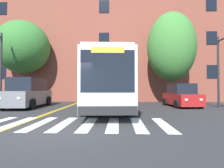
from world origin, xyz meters
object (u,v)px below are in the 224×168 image
car_grey_near_lane (28,93)px  car_navy_behind_bus (117,93)px  city_bus (108,83)px  street_tree_curbside_small (23,48)px  traffic_light_overhead (108,67)px  street_tree_curbside_large (171,47)px  car_red_far_lane (181,96)px

car_grey_near_lane → car_navy_behind_bus: car_grey_near_lane is taller
city_bus → street_tree_curbside_small: (-8.89, 4.16, 3.72)m
traffic_light_overhead → street_tree_curbside_large: bearing=20.4°
car_red_far_lane → street_tree_curbside_small: size_ratio=0.46×
street_tree_curbside_large → street_tree_curbside_small: street_tree_curbside_large is taller
traffic_light_overhead → street_tree_curbside_small: street_tree_curbside_small is taller
street_tree_curbside_large → street_tree_curbside_small: 14.61m
car_grey_near_lane → street_tree_curbside_large: bearing=15.2°
car_red_far_lane → street_tree_curbside_large: size_ratio=0.45×
car_grey_near_lane → street_tree_curbside_large: size_ratio=0.59×
city_bus → traffic_light_overhead: 1.77m
street_tree_curbside_small → car_red_far_lane: bearing=-11.9°
street_tree_curbside_large → street_tree_curbside_small: (-14.58, 0.86, 0.30)m
car_navy_behind_bus → street_tree_curbside_small: street_tree_curbside_small is taller
car_navy_behind_bus → traffic_light_overhead: 10.14m
traffic_light_overhead → street_tree_curbside_small: bearing=161.3°
car_grey_near_lane → car_navy_behind_bus: (6.65, 10.93, -0.24)m
car_red_far_lane → city_bus: bearing=-169.6°
city_bus → street_tree_curbside_large: (5.69, 3.30, 3.43)m
city_bus → traffic_light_overhead: (-0.06, 1.17, 1.33)m
city_bus → car_red_far_lane: size_ratio=3.28×
city_bus → car_grey_near_lane: (-6.13, 0.08, -0.80)m
car_red_far_lane → car_navy_behind_bus: 11.27m
street_tree_curbside_small → traffic_light_overhead: bearing=-18.7°
car_red_far_lane → car_navy_behind_bus: bearing=118.0°
traffic_light_overhead → car_grey_near_lane: bearing=-169.8°
car_red_far_lane → car_grey_near_lane: bearing=-175.3°
car_grey_near_lane → city_bus: bearing=-0.8°
city_bus → car_navy_behind_bus: 11.08m
car_grey_near_lane → traffic_light_overhead: size_ratio=1.06×
car_grey_near_lane → car_red_far_lane: (11.95, 0.99, -0.23)m
city_bus → car_red_far_lane: 6.00m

